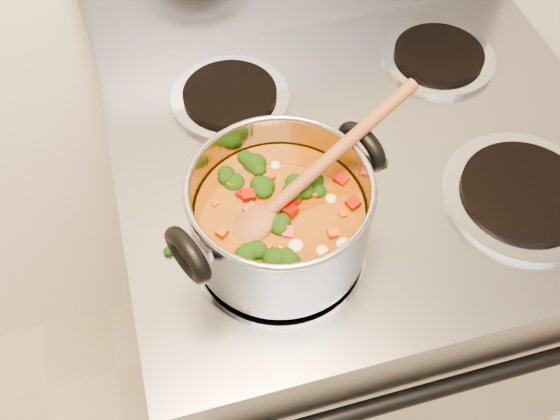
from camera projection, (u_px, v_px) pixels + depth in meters
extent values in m
cube|color=gray|center=(342.00, 290.00, 1.31)|extent=(0.75, 0.65, 0.92)
cylinder|color=black|center=(443.00, 388.00, 0.84)|extent=(0.64, 0.02, 0.02)
cylinder|color=#A5A5AD|center=(279.00, 252.00, 0.82)|extent=(0.23, 0.23, 0.01)
cylinder|color=black|center=(279.00, 249.00, 0.81)|extent=(0.18, 0.18, 0.01)
cylinder|color=#A5A5AD|center=(523.00, 195.00, 0.87)|extent=(0.23, 0.23, 0.01)
cylinder|color=black|center=(525.00, 192.00, 0.87)|extent=(0.18, 0.18, 0.01)
cylinder|color=#A5A5AD|center=(230.00, 97.00, 0.98)|extent=(0.19, 0.19, 0.01)
cylinder|color=black|center=(230.00, 94.00, 0.98)|extent=(0.15, 0.15, 0.01)
cylinder|color=#A5A5AD|center=(438.00, 58.00, 1.04)|extent=(0.19, 0.19, 0.01)
cylinder|color=black|center=(439.00, 54.00, 1.03)|extent=(0.15, 0.15, 0.01)
cylinder|color=#A0A0A7|center=(280.00, 216.00, 0.76)|extent=(0.22, 0.22, 0.12)
torus|color=#A0A0A7|center=(280.00, 186.00, 0.71)|extent=(0.22, 0.22, 0.01)
cylinder|color=#7A4E0B|center=(280.00, 226.00, 0.78)|extent=(0.21, 0.21, 0.08)
torus|color=black|center=(188.00, 255.00, 0.69)|extent=(0.05, 0.08, 0.08)
torus|color=black|center=(361.00, 147.00, 0.78)|extent=(0.05, 0.08, 0.08)
ellipsoid|color=black|center=(248.00, 248.00, 0.72)|extent=(0.04, 0.04, 0.03)
ellipsoid|color=black|center=(238.00, 243.00, 0.72)|extent=(0.04, 0.04, 0.03)
ellipsoid|color=black|center=(262.00, 255.00, 0.71)|extent=(0.04, 0.04, 0.03)
ellipsoid|color=black|center=(316.00, 190.00, 0.76)|extent=(0.04, 0.04, 0.03)
ellipsoid|color=black|center=(278.00, 175.00, 0.78)|extent=(0.04, 0.04, 0.03)
ellipsoid|color=black|center=(274.00, 270.00, 0.70)|extent=(0.04, 0.04, 0.03)
ellipsoid|color=black|center=(307.00, 260.00, 0.71)|extent=(0.04, 0.04, 0.03)
ellipsoid|color=black|center=(258.00, 173.00, 0.78)|extent=(0.04, 0.04, 0.03)
ellipsoid|color=black|center=(327.00, 252.00, 0.71)|extent=(0.04, 0.04, 0.03)
ellipsoid|color=#9D0705|center=(325.00, 231.00, 0.73)|extent=(0.01, 0.01, 0.01)
ellipsoid|color=#9D0705|center=(296.00, 185.00, 0.77)|extent=(0.01, 0.01, 0.01)
ellipsoid|color=#9D0705|center=(293.00, 164.00, 0.79)|extent=(0.01, 0.01, 0.01)
ellipsoid|color=#9D0705|center=(223.00, 224.00, 0.74)|extent=(0.01, 0.01, 0.01)
ellipsoid|color=#9D0705|center=(297.00, 170.00, 0.78)|extent=(0.01, 0.01, 0.01)
ellipsoid|color=#9D0705|center=(295.00, 203.00, 0.75)|extent=(0.01, 0.01, 0.01)
ellipsoid|color=#9D0705|center=(312.00, 160.00, 0.79)|extent=(0.01, 0.01, 0.01)
ellipsoid|color=#9D0705|center=(208.00, 221.00, 0.74)|extent=(0.01, 0.01, 0.01)
ellipsoid|color=#9D0705|center=(310.00, 182.00, 0.77)|extent=(0.01, 0.01, 0.01)
ellipsoid|color=#9D0705|center=(235.00, 178.00, 0.78)|extent=(0.01, 0.01, 0.01)
ellipsoid|color=#9D0705|center=(273.00, 162.00, 0.79)|extent=(0.01, 0.01, 0.01)
ellipsoid|color=#A73709|center=(244.00, 170.00, 0.78)|extent=(0.01, 0.01, 0.01)
ellipsoid|color=#A73709|center=(341.00, 180.00, 0.77)|extent=(0.01, 0.01, 0.01)
ellipsoid|color=#A73709|center=(282.00, 224.00, 0.74)|extent=(0.01, 0.01, 0.01)
ellipsoid|color=#A73709|center=(254.00, 204.00, 0.75)|extent=(0.01, 0.01, 0.01)
ellipsoid|color=#A73709|center=(242.00, 169.00, 0.78)|extent=(0.01, 0.01, 0.01)
ellipsoid|color=#A73709|center=(282.00, 176.00, 0.78)|extent=(0.01, 0.01, 0.01)
ellipsoid|color=#A73709|center=(265.00, 248.00, 0.72)|extent=(0.01, 0.01, 0.01)
ellipsoid|color=#A73709|center=(283.00, 168.00, 0.78)|extent=(0.01, 0.01, 0.01)
ellipsoid|color=#A73709|center=(232.00, 241.00, 0.72)|extent=(0.01, 0.01, 0.01)
ellipsoid|color=#A73709|center=(284.00, 234.00, 0.73)|extent=(0.01, 0.01, 0.01)
ellipsoid|color=beige|center=(308.00, 205.00, 0.75)|extent=(0.02, 0.02, 0.01)
ellipsoid|color=beige|center=(304.00, 198.00, 0.76)|extent=(0.02, 0.02, 0.01)
ellipsoid|color=beige|center=(282.00, 237.00, 0.73)|extent=(0.02, 0.02, 0.01)
ellipsoid|color=beige|center=(319.00, 230.00, 0.73)|extent=(0.02, 0.02, 0.01)
ellipsoid|color=beige|center=(282.00, 160.00, 0.79)|extent=(0.02, 0.02, 0.01)
ellipsoid|color=beige|center=(300.00, 267.00, 0.70)|extent=(0.02, 0.02, 0.01)
ellipsoid|color=beige|center=(301.00, 223.00, 0.74)|extent=(0.02, 0.02, 0.01)
ellipsoid|color=brown|center=(250.00, 228.00, 0.73)|extent=(0.09, 0.07, 0.04)
cylinder|color=brown|center=(333.00, 155.00, 0.74)|extent=(0.24, 0.11, 0.10)
ellipsoid|color=black|center=(170.00, 265.00, 0.81)|extent=(0.01, 0.01, 0.01)
ellipsoid|color=black|center=(345.00, 352.00, 0.74)|extent=(0.01, 0.01, 0.01)
ellipsoid|color=black|center=(160.00, 345.00, 0.74)|extent=(0.01, 0.01, 0.01)
ellipsoid|color=black|center=(301.00, 366.00, 0.73)|extent=(0.01, 0.01, 0.01)
ellipsoid|color=black|center=(301.00, 351.00, 0.74)|extent=(0.01, 0.01, 0.01)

